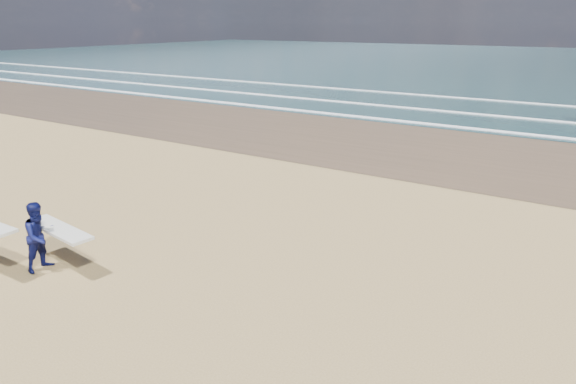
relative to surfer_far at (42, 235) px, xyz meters
The scene contains 1 object.
surfer_far is the anchor object (origin of this frame).
Camera 1 is at (11.55, -5.04, 5.48)m, focal length 32.00 mm.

